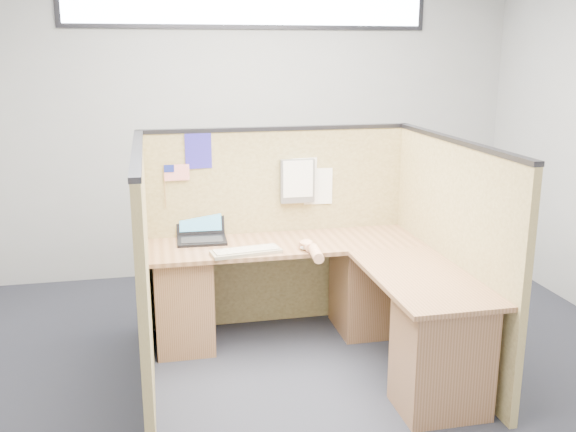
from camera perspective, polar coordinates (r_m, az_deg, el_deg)
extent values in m
plane|color=#1E202B|center=(4.31, 1.76, -14.26)|extent=(5.00, 5.00, 0.00)
plane|color=#ACAFB1|center=(6.03, -3.34, 8.04)|extent=(5.00, 0.00, 5.00)
plane|color=#ACAFB1|center=(1.82, 19.57, -8.11)|extent=(5.00, 0.00, 5.00)
cube|color=#232328|center=(5.99, -3.47, 18.06)|extent=(3.30, 0.02, 0.38)
cube|color=white|center=(5.97, -3.44, 18.07)|extent=(3.20, 0.01, 0.30)
cube|color=olive|center=(4.94, -0.96, -1.07)|extent=(2.05, 0.05, 1.50)
cube|color=#232328|center=(4.79, -1.00, 7.78)|extent=(2.05, 0.06, 0.03)
cube|color=olive|center=(3.99, -12.64, -5.24)|extent=(0.05, 1.80, 1.50)
cube|color=#232328|center=(3.81, -13.27, 5.66)|extent=(0.06, 1.80, 0.03)
cube|color=olive|center=(4.43, 14.19, -3.35)|extent=(0.05, 1.80, 1.50)
cube|color=#232328|center=(4.27, 14.82, 6.48)|extent=(0.06, 1.80, 0.03)
cube|color=brown|center=(4.64, -0.18, -2.54)|extent=(1.95, 0.60, 0.03)
cube|color=brown|center=(4.05, 11.88, -5.43)|extent=(0.60, 1.15, 0.03)
cube|color=brown|center=(4.67, -9.28, -7.36)|extent=(0.40, 0.50, 0.70)
cube|color=brown|center=(4.91, 6.73, -6.16)|extent=(0.40, 0.50, 0.70)
cube|color=brown|center=(3.93, 13.51, -11.98)|extent=(0.50, 0.40, 0.70)
cube|color=black|center=(4.69, -7.67, -2.16)|extent=(0.36, 0.28, 0.02)
cube|color=black|center=(4.82, -7.89, -0.16)|extent=(0.36, 0.09, 0.24)
cube|color=#316884|center=(4.81, -7.88, -0.19)|extent=(0.31, 0.07, 0.19)
cube|color=gray|center=(4.39, -3.75, -3.20)|extent=(0.50, 0.23, 0.02)
cube|color=silver|center=(4.39, -3.75, -3.00)|extent=(0.45, 0.19, 0.01)
ellipsoid|color=silver|center=(4.47, 1.66, -2.73)|extent=(0.12, 0.09, 0.05)
ellipsoid|color=tan|center=(4.45, 1.67, -2.42)|extent=(0.09, 0.11, 0.05)
cylinder|color=tan|center=(4.41, 1.89, -2.80)|extent=(0.06, 0.05, 0.06)
cylinder|color=tan|center=(4.28, 2.49, -3.34)|extent=(0.10, 0.27, 0.08)
cube|color=#272097|center=(4.70, -7.98, 5.73)|extent=(0.19, 0.01, 0.26)
cylinder|color=olive|center=(4.72, -10.90, 2.59)|extent=(0.01, 0.01, 0.32)
cube|color=red|center=(4.71, -9.86, 3.83)|extent=(0.18, 0.00, 0.12)
cube|color=navy|center=(4.69, -10.54, 4.17)|extent=(0.07, 0.00, 0.05)
cube|color=slate|center=(4.83, 0.83, 3.13)|extent=(0.26, 0.05, 0.33)
cube|color=white|center=(4.80, 0.90, 3.32)|extent=(0.23, 0.01, 0.28)
cube|color=white|center=(4.86, 1.62, 3.56)|extent=(0.22, 0.02, 0.28)
cube|color=white|center=(4.90, 2.70, 2.66)|extent=(0.22, 0.02, 0.28)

